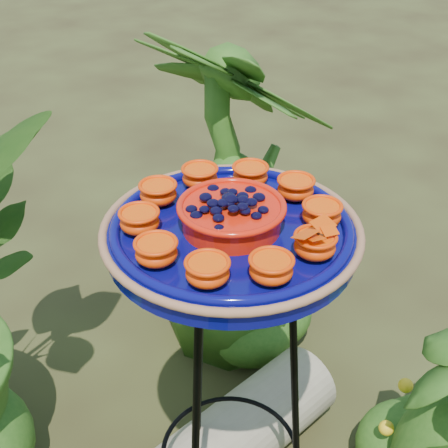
# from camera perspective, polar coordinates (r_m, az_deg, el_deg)

# --- Properties ---
(tripod_stand) EXTENTS (0.41, 0.41, 0.94)m
(tripod_stand) POSITION_cam_1_polar(r_m,az_deg,el_deg) (1.45, 0.57, -14.15)
(tripod_stand) COLOR black
(tripod_stand) RESTS_ON ground
(feeder_dish) EXTENTS (0.57, 0.57, 0.11)m
(feeder_dish) POSITION_cam_1_polar(r_m,az_deg,el_deg) (1.18, 0.68, -0.37)
(feeder_dish) COLOR #070856
(feeder_dish) RESTS_ON tripod_stand
(driftwood_log) EXTENTS (0.68, 0.23, 0.23)m
(driftwood_log) POSITION_cam_1_polar(r_m,az_deg,el_deg) (1.93, 0.93, -18.95)
(driftwood_log) COLOR #9C9174
(driftwood_log) RESTS_ON ground
(shrub_back_right) EXTENTS (0.70, 0.70, 1.15)m
(shrub_back_right) POSITION_cam_1_polar(r_m,az_deg,el_deg) (2.08, 0.76, 2.38)
(shrub_back_right) COLOR #285316
(shrub_back_right) RESTS_ON ground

